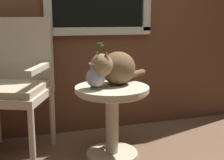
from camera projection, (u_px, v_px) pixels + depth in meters
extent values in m
cube|color=beige|center=(100.00, 31.00, 2.72)|extent=(0.99, 0.03, 0.07)
cylinder|color=beige|center=(112.00, 154.00, 2.34)|extent=(0.40, 0.40, 0.03)
cylinder|color=beige|center=(112.00, 122.00, 2.29)|extent=(0.10, 0.10, 0.49)
cylinder|color=beige|center=(112.00, 89.00, 2.24)|extent=(0.56, 0.56, 0.03)
torus|color=beige|center=(112.00, 92.00, 2.24)|extent=(0.54, 0.54, 0.02)
cylinder|color=beige|center=(32.00, 142.00, 2.04)|extent=(0.04, 0.04, 0.46)
cylinder|color=beige|center=(53.00, 119.00, 2.51)|extent=(0.04, 0.04, 0.46)
cube|color=beige|center=(11.00, 95.00, 2.25)|extent=(0.69, 0.69, 0.06)
cube|color=#BBA98B|center=(10.00, 88.00, 2.24)|extent=(0.64, 0.64, 0.05)
cube|color=beige|center=(20.00, 52.00, 2.41)|extent=(0.51, 0.26, 0.54)
cube|color=beige|center=(40.00, 68.00, 2.18)|extent=(0.24, 0.46, 0.04)
ellipsoid|color=brown|center=(118.00, 68.00, 2.29)|extent=(0.36, 0.36, 0.25)
sphere|color=olive|center=(102.00, 65.00, 2.15)|extent=(0.16, 0.16, 0.16)
cone|color=brown|center=(97.00, 54.00, 2.16)|extent=(0.05, 0.05, 0.06)
cone|color=brown|center=(106.00, 55.00, 2.10)|extent=(0.05, 0.05, 0.06)
cylinder|color=brown|center=(134.00, 74.00, 2.45)|extent=(0.24, 0.17, 0.06)
cylinder|color=#99999E|center=(96.00, 88.00, 2.16)|extent=(0.08, 0.08, 0.01)
ellipsoid|color=#99999E|center=(96.00, 78.00, 2.15)|extent=(0.14, 0.14, 0.14)
cylinder|color=#99999E|center=(95.00, 67.00, 2.13)|extent=(0.08, 0.08, 0.05)
torus|color=#99999E|center=(95.00, 64.00, 2.13)|extent=(0.10, 0.10, 0.02)
cylinder|color=#2D662D|center=(98.00, 55.00, 2.11)|extent=(0.04, 0.03, 0.13)
cone|color=#2D662D|center=(101.00, 46.00, 2.09)|extent=(0.04, 0.04, 0.02)
cylinder|color=#2D662D|center=(97.00, 54.00, 2.11)|extent=(0.03, 0.03, 0.14)
cone|color=#2D662D|center=(100.00, 44.00, 2.09)|extent=(0.04, 0.04, 0.02)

